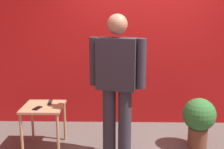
% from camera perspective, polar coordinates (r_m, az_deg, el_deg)
% --- Properties ---
extents(back_wall_red, '(6.29, 0.12, 2.84)m').
position_cam_1_polar(back_wall_red, '(4.50, 6.63, 7.66)').
color(back_wall_red, red).
rests_on(back_wall_red, ground_plane).
extents(standing_person, '(0.71, 0.35, 1.79)m').
position_cam_1_polar(standing_person, '(3.41, 1.04, -1.01)').
color(standing_person, '#2D2D38').
rests_on(standing_person, ground_plane).
extents(side_table, '(0.52, 0.52, 0.59)m').
position_cam_1_polar(side_table, '(3.86, -13.77, -7.50)').
color(side_table, tan).
rests_on(side_table, ground_plane).
extents(cell_phone, '(0.11, 0.16, 0.01)m').
position_cam_1_polar(cell_phone, '(3.74, -14.98, -6.64)').
color(cell_phone, black).
rests_on(cell_phone, side_table).
extents(tv_remote, '(0.06, 0.17, 0.02)m').
position_cam_1_polar(tv_remote, '(3.92, -12.49, -5.54)').
color(tv_remote, black).
rests_on(tv_remote, side_table).
extents(potted_plant, '(0.44, 0.44, 0.69)m').
position_cam_1_polar(potted_plant, '(3.97, 17.26, -8.59)').
color(potted_plant, brown).
rests_on(potted_plant, ground_plane).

